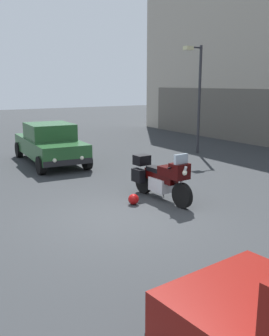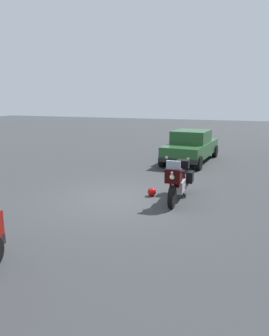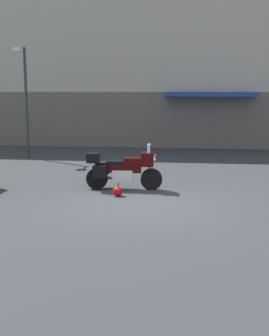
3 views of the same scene
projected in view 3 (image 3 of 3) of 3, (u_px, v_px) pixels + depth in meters
ground_plane at (140, 204)px, 11.48m from camera, size 80.00×80.00×0.00m
building_facade_rear at (166, 37)px, 22.62m from camera, size 31.84×3.40×11.26m
motorcycle at (123, 169)px, 13.06m from camera, size 2.26×0.78×1.36m
helmet at (118, 191)px, 12.32m from camera, size 0.28×0.28×0.28m
streetlamp_curbside at (25, 91)px, 18.53m from camera, size 0.28×0.94×4.66m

